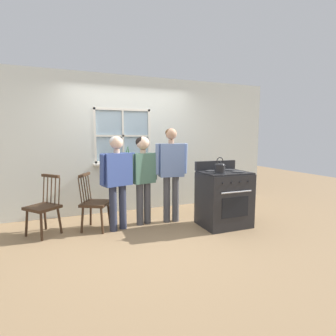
% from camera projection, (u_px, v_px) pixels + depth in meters
% --- Properties ---
extents(ground_plane, '(16.00, 16.00, 0.00)m').
position_uv_depth(ground_plane, '(151.00, 232.00, 4.15)').
color(ground_plane, '#937551').
extents(wall_back, '(6.40, 0.16, 2.70)m').
position_uv_depth(wall_back, '(130.00, 145.00, 5.28)').
color(wall_back, silver).
rests_on(wall_back, ground_plane).
extents(chair_by_window, '(0.55, 0.56, 0.92)m').
position_uv_depth(chair_by_window, '(94.00, 203.00, 4.24)').
color(chair_by_window, '#3D2819').
rests_on(chair_by_window, ground_plane).
extents(chair_near_wall, '(0.58, 0.58, 0.92)m').
position_uv_depth(chair_near_wall, '(44.00, 207.00, 4.02)').
color(chair_near_wall, '#3D2819').
rests_on(chair_near_wall, ground_plane).
extents(person_elderly_left, '(0.61, 0.34, 1.52)m').
position_uv_depth(person_elderly_left, '(117.00, 173.00, 4.17)').
color(person_elderly_left, '#2D3347').
rests_on(person_elderly_left, ground_plane).
extents(person_teen_center, '(0.54, 0.29, 1.51)m').
position_uv_depth(person_teen_center, '(143.00, 171.00, 4.45)').
color(person_teen_center, '#4C4C51').
rests_on(person_teen_center, ground_plane).
extents(person_adult_right, '(0.58, 0.25, 1.65)m').
position_uv_depth(person_adult_right, '(171.00, 166.00, 4.57)').
color(person_adult_right, '#4C4C51').
rests_on(person_adult_right, ground_plane).
extents(stove, '(0.79, 0.68, 1.08)m').
position_uv_depth(stove, '(224.00, 198.00, 4.44)').
color(stove, '#232326').
rests_on(stove, ground_plane).
extents(kettle, '(0.21, 0.17, 0.25)m').
position_uv_depth(kettle, '(220.00, 167.00, 4.18)').
color(kettle, black).
rests_on(kettle, stove).
extents(potted_plant, '(0.15, 0.15, 0.36)m').
position_uv_depth(potted_plant, '(128.00, 158.00, 5.20)').
color(potted_plant, beige).
rests_on(potted_plant, wall_back).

